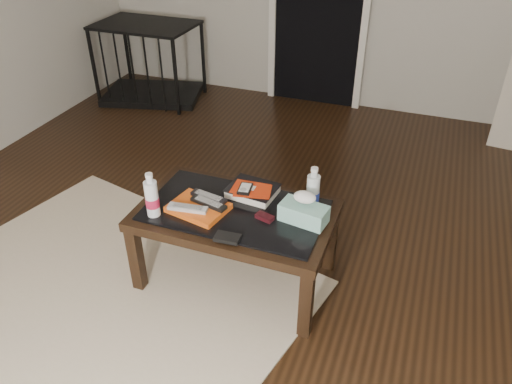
{
  "coord_description": "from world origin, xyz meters",
  "views": [
    {
      "loc": [
        0.66,
        -2.0,
        1.93
      ],
      "look_at": [
        -0.07,
        -0.03,
        0.55
      ],
      "focal_mm": 35.0,
      "sensor_mm": 36.0,
      "label": 1
    }
  ],
  "objects_px": {
    "pet_crate": "(151,74)",
    "water_bottle_right": "(313,189)",
    "water_bottle_left": "(151,195)",
    "coffee_table": "(236,219)",
    "tissue_box": "(304,213)",
    "textbook": "(253,191)"
  },
  "relations": [
    {
      "from": "coffee_table",
      "to": "water_bottle_right",
      "type": "height_order",
      "value": "water_bottle_right"
    },
    {
      "from": "coffee_table",
      "to": "tissue_box",
      "type": "xyz_separation_m",
      "value": [
        0.35,
        0.03,
        0.11
      ]
    },
    {
      "from": "coffee_table",
      "to": "water_bottle_left",
      "type": "bearing_deg",
      "value": -153.3
    },
    {
      "from": "tissue_box",
      "to": "pet_crate",
      "type": "bearing_deg",
      "value": 144.48
    },
    {
      "from": "water_bottle_left",
      "to": "water_bottle_right",
      "type": "xyz_separation_m",
      "value": [
        0.73,
        0.33,
        0.0
      ]
    },
    {
      "from": "pet_crate",
      "to": "water_bottle_right",
      "type": "xyz_separation_m",
      "value": [
        2.1,
        -1.95,
        0.35
      ]
    },
    {
      "from": "water_bottle_left",
      "to": "water_bottle_right",
      "type": "relative_size",
      "value": 1.0
    },
    {
      "from": "coffee_table",
      "to": "tissue_box",
      "type": "height_order",
      "value": "tissue_box"
    },
    {
      "from": "pet_crate",
      "to": "water_bottle_right",
      "type": "distance_m",
      "value": 2.89
    },
    {
      "from": "coffee_table",
      "to": "water_bottle_right",
      "type": "relative_size",
      "value": 4.2
    },
    {
      "from": "coffee_table",
      "to": "textbook",
      "type": "relative_size",
      "value": 4.0
    },
    {
      "from": "pet_crate",
      "to": "water_bottle_left",
      "type": "xyz_separation_m",
      "value": [
        1.38,
        -2.28,
        0.35
      ]
    },
    {
      "from": "water_bottle_right",
      "to": "tissue_box",
      "type": "bearing_deg",
      "value": -95.21
    },
    {
      "from": "pet_crate",
      "to": "tissue_box",
      "type": "bearing_deg",
      "value": -59.63
    },
    {
      "from": "water_bottle_left",
      "to": "water_bottle_right",
      "type": "distance_m",
      "value": 0.8
    },
    {
      "from": "water_bottle_right",
      "to": "water_bottle_left",
      "type": "bearing_deg",
      "value": -155.8
    },
    {
      "from": "coffee_table",
      "to": "textbook",
      "type": "distance_m",
      "value": 0.18
    },
    {
      "from": "pet_crate",
      "to": "tissue_box",
      "type": "xyz_separation_m",
      "value": [
        2.09,
        -2.07,
        0.28
      ]
    },
    {
      "from": "textbook",
      "to": "tissue_box",
      "type": "xyz_separation_m",
      "value": [
        0.32,
        -0.13,
        0.02
      ]
    },
    {
      "from": "coffee_table",
      "to": "pet_crate",
      "type": "xyz_separation_m",
      "value": [
        -1.74,
        2.09,
        -0.17
      ]
    },
    {
      "from": "water_bottle_left",
      "to": "tissue_box",
      "type": "bearing_deg",
      "value": 16.23
    },
    {
      "from": "water_bottle_left",
      "to": "coffee_table",
      "type": "bearing_deg",
      "value": 26.7
    }
  ]
}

